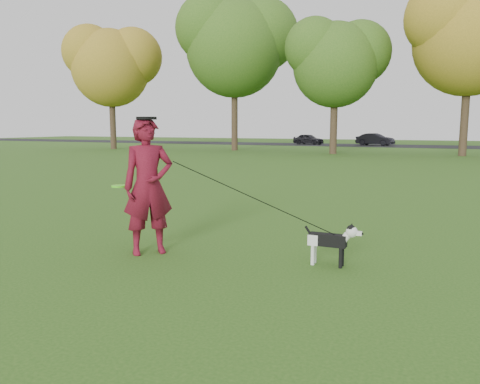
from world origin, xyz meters
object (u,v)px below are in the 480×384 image
at_px(man, 148,186).
at_px(car_mid, 375,139).
at_px(dog, 332,239).
at_px(car_left, 308,139).

height_order(man, car_mid, man).
bearing_deg(car_mid, man, -162.63).
distance_m(dog, car_left, 41.58).
bearing_deg(car_left, dog, -147.93).
xyz_separation_m(dog, car_left, (-11.19, 40.05, 0.18)).
bearing_deg(man, car_mid, 47.40).
relative_size(man, dog, 2.52).
xyz_separation_m(dog, car_mid, (-4.65, 40.05, 0.23)).
height_order(man, car_left, man).
bearing_deg(man, dog, -36.10).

